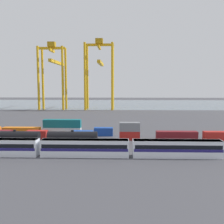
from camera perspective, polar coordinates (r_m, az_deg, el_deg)
ground_plane at (r=119.29m, az=-4.13°, el=-1.83°), size 420.00×420.00×0.00m
harbour_water at (r=222.20m, az=-1.34°, el=1.85°), size 400.00×110.00×0.01m
passenger_train at (r=59.56m, az=-6.01°, el=-7.76°), size 61.89×3.14×3.90m
freight_tank_row at (r=74.27m, az=-20.77°, el=-5.45°), size 44.63×2.84×4.30m
shipping_container_1 at (r=81.12m, az=-16.31°, el=-4.87°), size 6.04×2.44×2.60m
shipping_container_2 at (r=77.92m, az=-6.45°, el=-5.11°), size 6.04×2.44×2.60m
shipping_container_3 at (r=77.17m, az=3.92°, el=-5.19°), size 6.04×2.44×2.60m
shipping_container_4 at (r=76.70m, az=3.94°, el=-3.29°), size 6.04×2.44×2.60m
shipping_container_5 at (r=78.92m, az=14.16°, el=-5.11°), size 12.10×2.44×2.60m
shipping_container_6 at (r=83.03m, az=23.67°, el=-4.89°), size 12.10×2.44×2.60m
shipping_container_9 at (r=88.86m, az=-19.41°, el=-4.03°), size 12.10×2.44×2.60m
shipping_container_10 at (r=84.95m, az=-10.96°, el=-4.25°), size 12.10×2.44×2.60m
shipping_container_11 at (r=84.52m, az=-10.99°, el=-2.51°), size 12.10×2.44×2.60m
shipping_container_12 at (r=83.02m, az=-1.90°, el=-4.38°), size 6.04×2.44×2.60m
gantry_crane_west at (r=179.71m, az=-12.88°, el=9.33°), size 17.52×37.61×44.29m
gantry_crane_central at (r=173.78m, az=-2.77°, el=9.80°), size 19.07×34.56×46.28m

